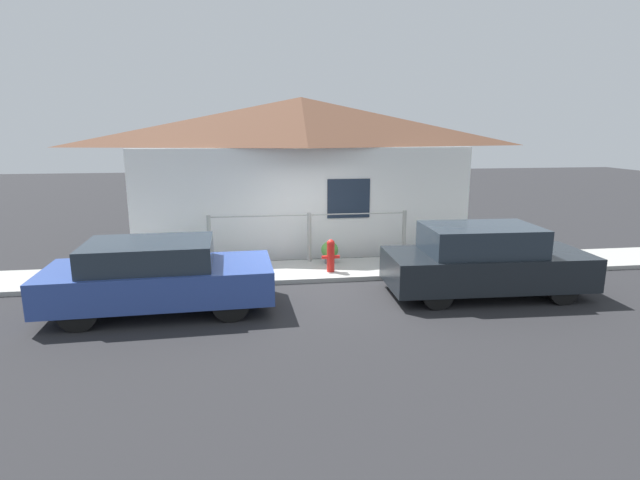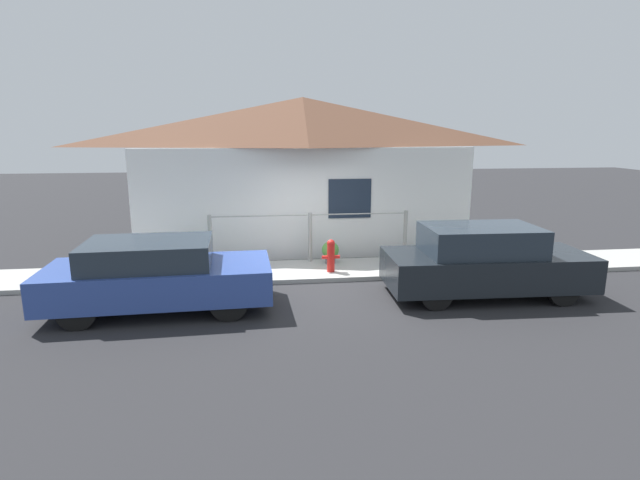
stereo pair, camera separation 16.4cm
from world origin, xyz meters
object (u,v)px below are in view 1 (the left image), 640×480
fire_hydrant (331,255)px  car_right (485,261)px  potted_plant_near_hydrant (330,251)px  car_left (158,276)px  potted_plant_by_fence (202,257)px

fire_hydrant → car_right: bearing=-31.8°
potted_plant_near_hydrant → car_right: bearing=-42.0°
car_right → potted_plant_near_hydrant: bearing=140.0°
car_left → potted_plant_by_fence: (0.60, 2.19, -0.24)m
car_right → fire_hydrant: car_right is taller
car_left → fire_hydrant: (3.50, 1.77, -0.18)m
fire_hydrant → potted_plant_near_hydrant: size_ratio=1.39×
car_right → potted_plant_near_hydrant: (-2.74, 2.47, -0.30)m
potted_plant_near_hydrant → potted_plant_by_fence: (-3.00, -0.29, 0.03)m
car_right → fire_hydrant: size_ratio=5.40×
potted_plant_near_hydrant → car_left: bearing=-145.4°
car_right → car_left: bearing=-177.9°
potted_plant_by_fence → car_left: bearing=-105.3°
car_left → car_right: car_right is taller
car_left → car_right: bearing=-2.0°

